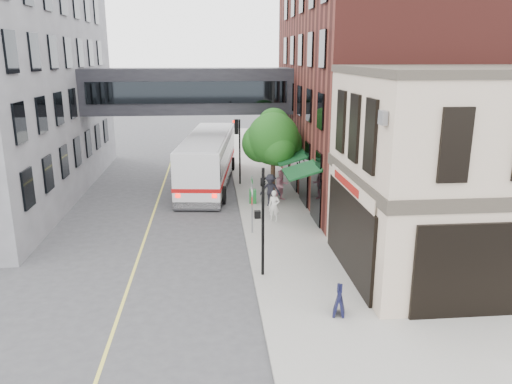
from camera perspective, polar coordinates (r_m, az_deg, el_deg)
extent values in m
plane|color=#38383A|center=(19.06, 0.20, -12.36)|extent=(120.00, 120.00, 0.00)
cube|color=gray|center=(32.23, 1.34, -0.43)|extent=(4.00, 60.00, 0.15)
cube|color=#C5AC96|center=(22.11, 23.57, 1.56)|extent=(10.00, 8.00, 8.15)
cube|color=#38332B|center=(22.10, 23.59, 1.75)|extent=(10.12, 8.12, 0.50)
cube|color=#38332B|center=(21.59, 24.80, 12.50)|extent=(10.12, 8.12, 0.30)
cube|color=black|center=(20.82, 10.56, -4.60)|extent=(0.14, 6.40, 3.40)
cube|color=black|center=(20.81, 10.45, -4.60)|extent=(0.04, 5.90, 3.00)
cube|color=maroon|center=(20.78, 10.22, 1.01)|extent=(0.03, 3.60, 0.32)
cube|color=#511E19|center=(33.90, 15.07, 11.74)|extent=(12.00, 18.00, 14.00)
cube|color=#0D3B1B|center=(31.46, 3.50, 4.63)|extent=(1.80, 13.00, 0.40)
cube|color=black|center=(34.89, -7.72, 11.39)|extent=(14.00, 3.00, 3.00)
cube|color=black|center=(33.35, -7.82, 11.20)|extent=(13.00, 0.08, 1.40)
cube|color=black|center=(36.44, -7.63, 11.56)|extent=(13.00, 0.08, 1.40)
cylinder|color=black|center=(19.98, 0.80, -3.52)|extent=(0.12, 0.12, 4.50)
cube|color=black|center=(19.84, 0.17, -2.58)|extent=(0.25, 0.22, 0.30)
imported|color=black|center=(19.45, 0.82, 1.64)|extent=(0.20, 0.16, 1.00)
cylinder|color=black|center=(34.46, -1.86, 4.59)|extent=(0.12, 0.12, 4.50)
cube|color=black|center=(34.38, -2.24, 5.15)|extent=(0.25, 0.22, 0.30)
cube|color=black|center=(34.16, -2.26, 7.46)|extent=(0.28, 0.28, 1.00)
sphere|color=#FF0C05|center=(34.11, -2.54, 8.04)|extent=(0.18, 0.18, 0.18)
cylinder|color=gray|center=(24.94, -0.43, -1.43)|extent=(0.08, 0.08, 3.00)
cube|color=white|center=(24.75, -0.48, 0.12)|extent=(0.03, 0.75, 0.22)
cube|color=#0C591E|center=(24.61, -0.48, 1.36)|extent=(0.03, 0.70, 0.18)
cube|color=#B20C0C|center=(24.88, -0.48, -0.99)|extent=(0.03, 0.30, 0.40)
cylinder|color=#382619|center=(30.91, 1.94, 1.70)|extent=(0.28, 0.28, 2.80)
sphere|color=#164612|center=(30.43, 1.98, 6.10)|extent=(3.20, 3.20, 3.20)
sphere|color=#164612|center=(31.10, 3.33, 5.53)|extent=(2.20, 2.20, 2.20)
sphere|color=#164612|center=(30.70, 0.60, 5.62)|extent=(2.40, 2.40, 2.40)
sphere|color=#164612|center=(30.91, 2.04, 7.74)|extent=(2.00, 2.00, 2.00)
cube|color=#D8CC4C|center=(28.42, -11.88, -3.12)|extent=(0.12, 40.00, 0.01)
cube|color=white|center=(35.00, -5.49, 3.76)|extent=(4.21, 13.06, 3.23)
cube|color=black|center=(34.90, -5.51, 4.66)|extent=(4.25, 12.85, 1.17)
cube|color=#B20C0C|center=(35.12, -5.47, 2.87)|extent=(4.28, 13.09, 0.25)
cylinder|color=black|center=(31.00, -8.96, -0.34)|extent=(0.46, 1.15, 1.12)
cylinder|color=black|center=(30.64, -3.82, -0.37)|extent=(0.46, 1.15, 1.12)
cylinder|color=black|center=(39.56, -6.77, 3.18)|extent=(0.46, 1.15, 1.12)
cylinder|color=black|center=(39.27, -2.73, 3.19)|extent=(0.46, 1.15, 1.12)
imported|color=white|center=(26.96, 2.08, -1.60)|extent=(0.71, 0.58, 1.68)
imported|color=pink|center=(30.78, 2.94, 0.78)|extent=(1.15, 1.05, 1.91)
imported|color=black|center=(29.64, 1.65, 0.23)|extent=(1.39, 1.02, 1.92)
cube|color=#166225|center=(30.29, -0.37, -0.48)|extent=(0.46, 0.42, 0.85)
cube|color=black|center=(17.88, 9.49, -12.14)|extent=(0.53, 0.67, 1.05)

